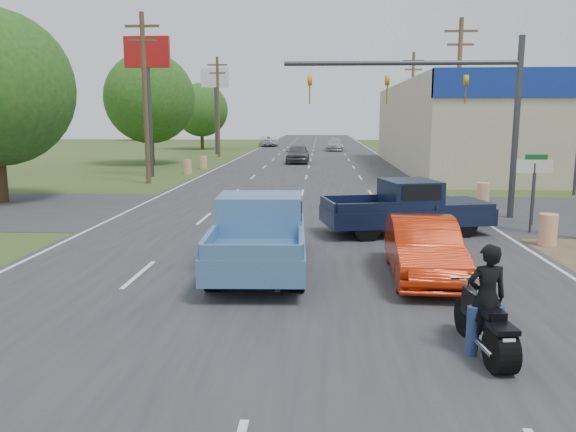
# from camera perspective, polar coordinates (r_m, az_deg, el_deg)

# --- Properties ---
(main_road) EXTENTS (15.00, 180.00, 0.02)m
(main_road) POSITION_cam_1_polar(r_m,az_deg,el_deg) (45.63, 2.13, 4.98)
(main_road) COLOR #2D2D30
(main_road) RESTS_ON ground
(cross_road) EXTENTS (120.00, 10.00, 0.02)m
(cross_road) POSITION_cam_1_polar(r_m,az_deg,el_deg) (23.79, 0.98, 0.46)
(cross_road) COLOR #2D2D30
(cross_road) RESTS_ON ground
(utility_pole_2) EXTENTS (2.00, 0.28, 10.00)m
(utility_pole_2) POSITION_cam_1_polar(r_m,az_deg,el_deg) (37.46, 16.87, 11.63)
(utility_pole_2) COLOR #4C3823
(utility_pole_2) RESTS_ON ground
(utility_pole_3) EXTENTS (2.00, 0.28, 10.00)m
(utility_pole_3) POSITION_cam_1_polar(r_m,az_deg,el_deg) (55.13, 12.49, 11.13)
(utility_pole_3) COLOR #4C3823
(utility_pole_3) RESTS_ON ground
(utility_pole_5) EXTENTS (2.00, 0.28, 10.00)m
(utility_pole_5) POSITION_cam_1_polar(r_m,az_deg,el_deg) (35.08, -14.33, 11.90)
(utility_pole_5) COLOR #4C3823
(utility_pole_5) RESTS_ON ground
(utility_pole_6) EXTENTS (2.00, 0.28, 10.00)m
(utility_pole_6) POSITION_cam_1_polar(r_m,az_deg,el_deg) (58.41, -7.11, 11.20)
(utility_pole_6) COLOR #4C3823
(utility_pole_6) RESTS_ON ground
(tree_1) EXTENTS (7.56, 7.56, 9.36)m
(tree_1) POSITION_cam_1_polar(r_m,az_deg,el_deg) (49.63, -13.89, 11.53)
(tree_1) COLOR #422D19
(tree_1) RESTS_ON ground
(tree_2) EXTENTS (6.72, 6.72, 8.32)m
(tree_2) POSITION_cam_1_polar(r_m,az_deg,el_deg) (73.05, -8.79, 10.60)
(tree_2) COLOR #422D19
(tree_2) RESTS_ON ground
(tree_5) EXTENTS (7.98, 7.98, 9.88)m
(tree_5) POSITION_cam_1_polar(r_m,az_deg,el_deg) (104.58, 19.80, 10.40)
(tree_5) COLOR #422D19
(tree_5) RESTS_ON ground
(tree_6) EXTENTS (8.82, 8.82, 10.92)m
(tree_6) POSITION_cam_1_polar(r_m,az_deg,el_deg) (105.14, -14.05, 11.01)
(tree_6) COLOR #422D19
(tree_6) RESTS_ON ground
(barrel_0) EXTENTS (0.56, 0.56, 1.00)m
(barrel_0) POSITION_cam_1_polar(r_m,az_deg,el_deg) (19.12, 24.89, -1.29)
(barrel_0) COLOR orange
(barrel_0) RESTS_ON ground
(barrel_1) EXTENTS (0.56, 0.56, 1.00)m
(barrel_1) POSITION_cam_1_polar(r_m,az_deg,el_deg) (27.21, 19.20, 2.15)
(barrel_1) COLOR orange
(barrel_1) RESTS_ON ground
(barrel_2) EXTENTS (0.56, 0.56, 1.00)m
(barrel_2) POSITION_cam_1_polar(r_m,az_deg,el_deg) (40.71, -10.15, 4.94)
(barrel_2) COLOR orange
(barrel_2) RESTS_ON ground
(barrel_3) EXTENTS (0.56, 0.56, 1.00)m
(barrel_3) POSITION_cam_1_polar(r_m,az_deg,el_deg) (44.53, -8.58, 5.39)
(barrel_3) COLOR orange
(barrel_3) RESTS_ON ground
(pole_sign_left_near) EXTENTS (3.00, 0.35, 9.20)m
(pole_sign_left_near) POSITION_cam_1_polar(r_m,az_deg,el_deg) (39.30, -14.08, 14.37)
(pole_sign_left_near) COLOR #3F3F44
(pole_sign_left_near) RESTS_ON ground
(pole_sign_left_far) EXTENTS (3.00, 0.35, 9.20)m
(pole_sign_left_far) POSITION_cam_1_polar(r_m,az_deg,el_deg) (62.59, -7.40, 12.80)
(pole_sign_left_far) COLOR #3F3F44
(pole_sign_left_far) RESTS_ON ground
(lane_sign) EXTENTS (1.20, 0.08, 2.52)m
(lane_sign) POSITION_cam_1_polar(r_m,az_deg,el_deg) (20.85, 23.69, 3.55)
(lane_sign) COLOR #3F3F44
(lane_sign) RESTS_ON ground
(street_name_sign) EXTENTS (0.80, 0.08, 2.61)m
(street_name_sign) POSITION_cam_1_polar(r_m,az_deg,el_deg) (22.49, 23.77, 3.19)
(street_name_sign) COLOR #3F3F44
(street_name_sign) RESTS_ON ground
(signal_mast) EXTENTS (9.12, 0.40, 7.00)m
(signal_mast) POSITION_cam_1_polar(r_m,az_deg,el_deg) (22.99, 15.89, 11.76)
(signal_mast) COLOR #3F3F44
(signal_mast) RESTS_ON ground
(red_convertible) EXTENTS (1.71, 4.53, 1.48)m
(red_convertible) POSITION_cam_1_polar(r_m,az_deg,el_deg) (14.19, 13.59, -3.28)
(red_convertible) COLOR #BC2508
(red_convertible) RESTS_ON ground
(motorcycle) EXTENTS (0.72, 2.27, 1.15)m
(motorcycle) POSITION_cam_1_polar(r_m,az_deg,el_deg) (9.95, 19.49, -10.64)
(motorcycle) COLOR black
(motorcycle) RESTS_ON ground
(rider) EXTENTS (0.71, 0.51, 1.81)m
(rider) POSITION_cam_1_polar(r_m,az_deg,el_deg) (9.87, 19.49, -8.38)
(rider) COLOR black
(rider) RESTS_ON ground
(blue_pickup) EXTENTS (2.54, 6.04, 1.97)m
(blue_pickup) POSITION_cam_1_polar(r_m,az_deg,el_deg) (14.62, -2.84, -1.59)
(blue_pickup) COLOR black
(blue_pickup) RESTS_ON ground
(navy_pickup) EXTENTS (5.92, 3.35, 1.85)m
(navy_pickup) POSITION_cam_1_polar(r_m,az_deg,el_deg) (19.52, 12.28, 0.91)
(navy_pickup) COLOR black
(navy_pickup) RESTS_ON ground
(distant_car_grey) EXTENTS (1.99, 4.83, 1.64)m
(distant_car_grey) POSITION_cam_1_polar(r_m,az_deg,el_deg) (49.72, 0.99, 6.33)
(distant_car_grey) COLOR #4E4E53
(distant_car_grey) RESTS_ON ground
(distant_car_silver) EXTENTS (2.38, 5.36, 1.53)m
(distant_car_silver) POSITION_cam_1_polar(r_m,az_deg,el_deg) (69.50, 4.79, 7.26)
(distant_car_silver) COLOR #AFB0B4
(distant_car_silver) RESTS_ON ground
(distant_car_white) EXTENTS (3.19, 5.68, 1.50)m
(distant_car_white) POSITION_cam_1_polar(r_m,az_deg,el_deg) (80.15, -2.02, 7.62)
(distant_car_white) COLOR silver
(distant_car_white) RESTS_ON ground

